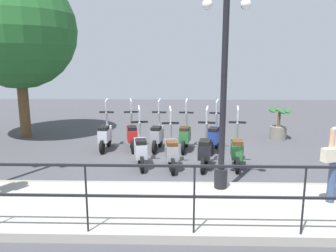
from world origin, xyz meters
TOP-DOWN VIEW (x-y plane):
  - ground_plane at (0.00, 0.00)m, footprint 28.00×28.00m
  - promenade_walkway at (-3.15, 0.00)m, footprint 2.20×20.00m
  - fence_railing at (-4.20, 0.00)m, footprint 0.04×16.03m
  - lamp_post_near at (-2.40, -0.64)m, footprint 0.26×0.90m
  - tree_large at (2.57, 5.64)m, footprint 3.94×3.94m
  - potted_palm at (2.45, -3.27)m, footprint 1.06×0.66m
  - scooter_near_0 at (-0.69, -1.27)m, footprint 1.23×0.44m
  - scooter_near_1 at (-0.74, -0.46)m, footprint 1.22×0.48m
  - scooter_near_2 at (-0.83, 0.39)m, footprint 1.23×0.44m
  - scooter_near_3 at (-0.70, 1.18)m, footprint 1.22×0.48m
  - scooter_far_0 at (0.80, -0.86)m, footprint 1.20×0.55m
  - scooter_far_1 at (0.89, 0.00)m, footprint 1.23×0.46m
  - scooter_far_2 at (0.93, 0.84)m, footprint 1.23×0.46m
  - scooter_far_3 at (0.95, 1.62)m, footprint 1.22×0.48m
  - scooter_far_4 at (0.90, 2.43)m, footprint 1.23×0.44m

SIDE VIEW (x-z plane):
  - ground_plane at x=0.00m, z-range 0.00..0.00m
  - promenade_walkway at x=-3.15m, z-range 0.00..0.15m
  - potted_palm at x=2.45m, z-range -0.08..0.97m
  - scooter_near_0 at x=-0.69m, z-range -0.29..1.25m
  - scooter_near_1 at x=-0.74m, z-range -0.29..1.25m
  - scooter_near_2 at x=-0.83m, z-range -0.29..1.25m
  - scooter_near_3 at x=-0.70m, z-range -0.29..1.25m
  - scooter_far_0 at x=0.80m, z-range -0.29..1.25m
  - scooter_far_1 at x=0.89m, z-range -0.29..1.25m
  - scooter_far_2 at x=0.93m, z-range -0.29..1.25m
  - scooter_far_3 at x=0.95m, z-range -0.29..1.25m
  - scooter_far_4 at x=0.90m, z-range -0.29..1.25m
  - fence_railing at x=-4.20m, z-range 0.37..1.44m
  - lamp_post_near at x=-2.40m, z-range -0.09..3.97m
  - tree_large at x=2.57m, z-range 0.85..6.51m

